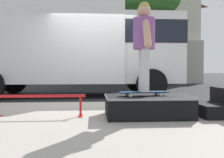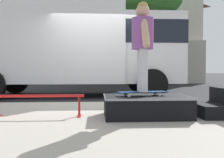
{
  "view_description": "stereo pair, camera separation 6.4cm",
  "coord_description": "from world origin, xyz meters",
  "px_view_note": "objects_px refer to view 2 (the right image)",
  "views": [
    {
      "loc": [
        0.0,
        -6.51,
        0.86
      ],
      "look_at": [
        0.41,
        -0.8,
        0.66
      ],
      "focal_mm": 41.41,
      "sensor_mm": 36.0,
      "label": 1
    },
    {
      "loc": [
        0.07,
        -6.52,
        0.86
      ],
      "look_at": [
        0.41,
        -0.8,
        0.66
      ],
      "focal_mm": 41.41,
      "sensor_mm": 36.0,
      "label": 2
    }
  ],
  "objects_px": {
    "grind_rail": "(38,100)",
    "box_truck": "(76,45)",
    "skateboard": "(142,92)",
    "skater_kid": "(143,39)",
    "skate_box": "(146,105)",
    "kicker_ramp": "(224,104)"
  },
  "relations": [
    {
      "from": "box_truck",
      "to": "kicker_ramp",
      "type": "bearing_deg",
      "value": -59.74
    },
    {
      "from": "kicker_ramp",
      "to": "skater_kid",
      "type": "distance_m",
      "value": 1.69
    },
    {
      "from": "grind_rail",
      "to": "skateboard",
      "type": "relative_size",
      "value": 1.81
    },
    {
      "from": "skate_box",
      "to": "skater_kid",
      "type": "xyz_separation_m",
      "value": [
        -0.06,
        -0.01,
        1.05
      ]
    },
    {
      "from": "skateboard",
      "to": "skater_kid",
      "type": "relative_size",
      "value": 0.57
    },
    {
      "from": "skate_box",
      "to": "skateboard",
      "type": "height_order",
      "value": "skateboard"
    },
    {
      "from": "grind_rail",
      "to": "box_truck",
      "type": "height_order",
      "value": "box_truck"
    },
    {
      "from": "skateboard",
      "to": "grind_rail",
      "type": "bearing_deg",
      "value": 175.38
    },
    {
      "from": "grind_rail",
      "to": "skater_kid",
      "type": "xyz_separation_m",
      "value": [
        1.65,
        -0.13,
        0.96
      ]
    },
    {
      "from": "kicker_ramp",
      "to": "skateboard",
      "type": "height_order",
      "value": "kicker_ramp"
    },
    {
      "from": "skateboard",
      "to": "box_truck",
      "type": "bearing_deg",
      "value": 106.56
    },
    {
      "from": "skate_box",
      "to": "kicker_ramp",
      "type": "distance_m",
      "value": 1.27
    },
    {
      "from": "skater_kid",
      "to": "box_truck",
      "type": "xyz_separation_m",
      "value": [
        -1.4,
        4.7,
        0.35
      ]
    },
    {
      "from": "skate_box",
      "to": "box_truck",
      "type": "distance_m",
      "value": 5.1
    },
    {
      "from": "skate_box",
      "to": "grind_rail",
      "type": "relative_size",
      "value": 0.92
    },
    {
      "from": "skater_kid",
      "to": "box_truck",
      "type": "bearing_deg",
      "value": 106.56
    },
    {
      "from": "grind_rail",
      "to": "skateboard",
      "type": "xyz_separation_m",
      "value": [
        1.65,
        -0.13,
        0.13
      ]
    },
    {
      "from": "grind_rail",
      "to": "skateboard",
      "type": "height_order",
      "value": "skateboard"
    },
    {
      "from": "skateboard",
      "to": "skate_box",
      "type": "bearing_deg",
      "value": 10.85
    },
    {
      "from": "skater_kid",
      "to": "skateboard",
      "type": "bearing_deg",
      "value": -104.04
    },
    {
      "from": "skateboard",
      "to": "skater_kid",
      "type": "xyz_separation_m",
      "value": [
        0.0,
        0.0,
        0.84
      ]
    },
    {
      "from": "grind_rail",
      "to": "skater_kid",
      "type": "bearing_deg",
      "value": -4.62
    }
  ]
}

